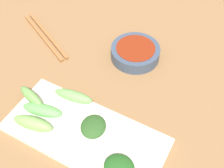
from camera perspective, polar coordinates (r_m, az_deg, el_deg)
name	(u,v)px	position (r m, az deg, el deg)	size (l,w,h in m)	color
tabletop	(110,103)	(0.73, -0.47, -3.60)	(2.10, 2.10, 0.02)	brown
sauce_bowl	(135,52)	(0.81, 4.44, 6.05)	(0.13, 0.13, 0.03)	#37475A
serving_plate	(83,133)	(0.67, -5.42, -9.30)	(0.16, 0.35, 0.01)	silver
broccoli_leafy_0	(93,126)	(0.66, -3.56, -8.03)	(0.06, 0.06, 0.02)	#28501F
broccoli_leafy_1	(119,167)	(0.61, 1.37, -15.51)	(0.06, 0.06, 0.02)	#1F531C
broccoli_stalk_2	(42,110)	(0.70, -13.06, -4.82)	(0.03, 0.09, 0.02)	#5DB152
broccoli_stalk_3	(73,96)	(0.71, -7.31, -2.28)	(0.03, 0.10, 0.03)	#67A553
broccoli_stalk_4	(32,97)	(0.72, -15.00, -2.35)	(0.02, 0.08, 0.03)	#659F4B
broccoli_stalk_5	(33,123)	(0.68, -14.76, -7.24)	(0.03, 0.09, 0.03)	#72AE52
chopsticks	(45,36)	(0.90, -12.52, 8.79)	(0.12, 0.22, 0.01)	#915F31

